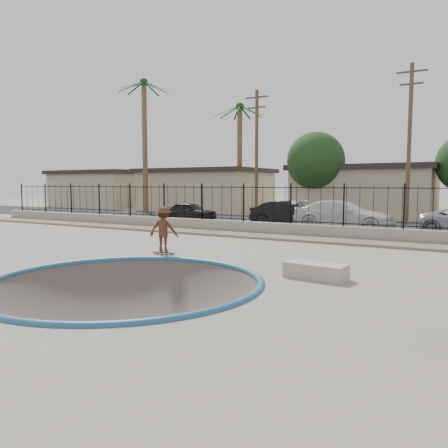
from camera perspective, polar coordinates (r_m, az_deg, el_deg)
ground at (r=22.70m, az=10.18°, el=-3.88°), size 120.00×120.00×2.20m
bowl_pit at (r=11.35m, az=-12.80°, el=-7.47°), size 6.84×6.84×1.80m
coping_ring at (r=11.35m, az=-12.80°, el=-7.47°), size 7.04×7.04×0.20m
rock_strip at (r=19.95m, az=7.50°, el=-1.75°), size 42.00×1.60×0.11m
retaining_wall at (r=20.93m, az=8.66°, el=-0.76°), size 42.00×0.45×0.60m
fence at (r=20.84m, az=8.71°, el=2.53°), size 40.00×0.04×1.80m
street at (r=27.29m, az=13.78°, el=-0.05°), size 90.00×8.00×0.04m
house_west_far at (r=50.32m, az=-15.03°, el=4.52°), size 10.60×8.60×3.90m
house_west at (r=42.15m, az=-2.39°, el=4.59°), size 11.60×8.60×3.90m
house_center at (r=36.40m, az=18.05°, el=4.23°), size 10.60×8.60×3.90m
palm_left at (r=38.47m, az=-10.36°, el=13.38°), size 2.30×2.30×11.30m
palm_mid at (r=37.70m, az=2.07°, el=11.68°), size 2.30×2.30×9.30m
utility_pole_left at (r=31.28m, az=4.28°, el=9.34°), size 1.70×0.24×9.00m
utility_pole_mid at (r=28.43m, az=23.04°, el=9.86°), size 1.70×0.24×9.50m
street_tree_left at (r=33.84m, az=11.88°, el=8.06°), size 4.32×4.32×6.36m
skater at (r=15.43m, az=-7.89°, el=-1.03°), size 1.16×0.89×1.59m
skateboard at (r=15.53m, az=-7.86°, el=-3.74°), size 0.84×0.35×0.07m
concrete_ledge at (r=11.76m, az=11.88°, el=-6.01°), size 1.67×0.87×0.40m
car_a at (r=29.28m, az=-4.44°, el=1.68°), size 3.69×1.70×1.22m
car_b at (r=25.76m, az=8.33°, el=1.37°), size 4.34×1.55×1.43m
car_c at (r=24.36m, az=15.29°, el=1.17°), size 5.40×2.29×1.55m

